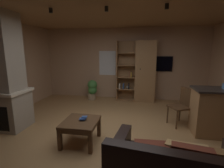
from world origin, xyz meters
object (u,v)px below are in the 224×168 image
object	(u,v)px
coffee_table	(81,125)
dining_chair	(182,104)
stone_fireplace	(3,78)
table_book_2	(84,117)
table_book_0	(83,119)
wall_mounted_tv	(159,64)
potted_floor_plant	(92,89)
table_book_1	(82,119)
bookshelf_cabinet	(143,72)

from	to	relation	value
coffee_table	dining_chair	size ratio (longest dim) A/B	0.76
stone_fireplace	dining_chair	xyz separation A→B (m)	(4.09, 0.84, -0.65)
dining_chair	table_book_2	bearing A→B (deg)	-151.23
stone_fireplace	table_book_2	distance (m)	2.14
table_book_0	wall_mounted_tv	world-z (taller)	wall_mounted_tv
stone_fireplace	wall_mounted_tv	world-z (taller)	stone_fireplace
stone_fireplace	potted_floor_plant	xyz separation A→B (m)	(1.31, 2.59, -0.79)
table_book_0	potted_floor_plant	size ratio (longest dim) A/B	0.14
dining_chair	potted_floor_plant	world-z (taller)	dining_chair
stone_fireplace	coffee_table	xyz separation A→B (m)	(1.95, -0.35, -0.80)
table_book_1	wall_mounted_tv	distance (m)	3.80
coffee_table	potted_floor_plant	bearing A→B (deg)	102.20
table_book_1	bookshelf_cabinet	bearing A→B (deg)	69.33
stone_fireplace	wall_mounted_tv	size ratio (longest dim) A/B	2.74
bookshelf_cabinet	table_book_0	world-z (taller)	bookshelf_cabinet
wall_mounted_tv	dining_chair	bearing A→B (deg)	-79.80
coffee_table	wall_mounted_tv	size ratio (longest dim) A/B	0.74
bookshelf_cabinet	table_book_2	size ratio (longest dim) A/B	21.05
coffee_table	table_book_1	bearing A→B (deg)	27.07
table_book_1	dining_chair	world-z (taller)	dining_chair
bookshelf_cabinet	potted_floor_plant	size ratio (longest dim) A/B	2.94
bookshelf_cabinet	table_book_1	world-z (taller)	bookshelf_cabinet
wall_mounted_tv	table_book_0	bearing A→B (deg)	-118.23
bookshelf_cabinet	potted_floor_plant	xyz separation A→B (m)	(-1.83, -0.14, -0.67)
dining_chair	potted_floor_plant	size ratio (longest dim) A/B	1.26
stone_fireplace	bookshelf_cabinet	xyz separation A→B (m)	(3.14, 2.74, -0.12)
coffee_table	potted_floor_plant	world-z (taller)	potted_floor_plant
stone_fireplace	bookshelf_cabinet	size ratio (longest dim) A/B	1.22
table_book_0	wall_mounted_tv	size ratio (longest dim) A/B	0.11
table_book_1	table_book_2	distance (m)	0.05
table_book_0	table_book_2	bearing A→B (deg)	-22.37
bookshelf_cabinet	coffee_table	distance (m)	3.38
table_book_2	wall_mounted_tv	distance (m)	3.75
table_book_2	wall_mounted_tv	xyz separation A→B (m)	(1.70, 3.25, 0.82)
coffee_table	wall_mounted_tv	world-z (taller)	wall_mounted_tv
table_book_1	potted_floor_plant	bearing A→B (deg)	102.92
bookshelf_cabinet	table_book_0	distance (m)	3.29
bookshelf_cabinet	dining_chair	size ratio (longest dim) A/B	2.33
table_book_1	potted_floor_plant	xyz separation A→B (m)	(-0.67, 2.93, -0.10)
bookshelf_cabinet	coffee_table	world-z (taller)	bookshelf_cabinet
table_book_2	wall_mounted_tv	size ratio (longest dim) A/B	0.11
potted_floor_plant	stone_fireplace	bearing A→B (deg)	-116.84
wall_mounted_tv	table_book_2	bearing A→B (deg)	-117.61
stone_fireplace	table_book_2	size ratio (longest dim) A/B	25.64
bookshelf_cabinet	table_book_2	distance (m)	3.29
coffee_table	table_book_2	xyz separation A→B (m)	(0.06, 0.06, 0.14)
bookshelf_cabinet	dining_chair	distance (m)	2.18
coffee_table	wall_mounted_tv	xyz separation A→B (m)	(1.76, 3.30, 0.96)
bookshelf_cabinet	wall_mounted_tv	world-z (taller)	bookshelf_cabinet
table_book_2	dining_chair	world-z (taller)	dining_chair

